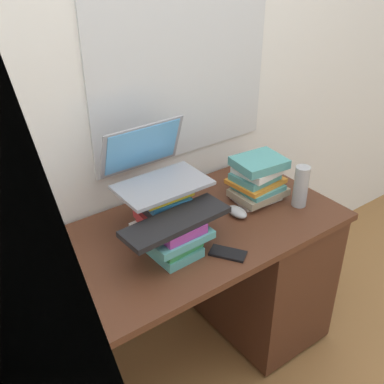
# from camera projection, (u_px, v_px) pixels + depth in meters

# --- Properties ---
(ground_plane) EXTENTS (6.00, 6.00, 0.00)m
(ground_plane) POSITION_uv_depth(u_px,v_px,m) (180.00, 362.00, 2.26)
(ground_plane) COLOR olive
(wall_back) EXTENTS (6.00, 0.06, 2.60)m
(wall_back) POSITION_uv_depth(u_px,v_px,m) (121.00, 76.00, 1.87)
(wall_back) COLOR white
(wall_back) RESTS_ON ground
(desk) EXTENTS (1.43, 0.67, 0.75)m
(desk) POSITION_uv_depth(u_px,v_px,m) (245.00, 269.00, 2.22)
(desk) COLOR #4C2819
(desk) RESTS_ON ground
(book_stack_tall) EXTENTS (0.22, 0.21, 0.20)m
(book_stack_tall) POSITION_uv_depth(u_px,v_px,m) (164.00, 209.00, 1.87)
(book_stack_tall) COLOR white
(book_stack_tall) RESTS_ON desk
(book_stack_keyboard_riser) EXTENTS (0.24, 0.17, 0.13)m
(book_stack_keyboard_riser) POSITION_uv_depth(u_px,v_px,m) (176.00, 239.00, 1.75)
(book_stack_keyboard_riser) COLOR teal
(book_stack_keyboard_riser) RESTS_ON desk
(book_stack_side) EXTENTS (0.23, 0.21, 0.20)m
(book_stack_side) POSITION_uv_depth(u_px,v_px,m) (257.00, 179.00, 2.08)
(book_stack_side) COLOR white
(book_stack_side) RESTS_ON desk
(laptop) EXTENTS (0.36, 0.29, 0.22)m
(laptop) POSITION_uv_depth(u_px,v_px,m) (154.00, 169.00, 1.84)
(laptop) COLOR gray
(laptop) RESTS_ON book_stack_tall
(keyboard) EXTENTS (0.43, 0.16, 0.02)m
(keyboard) POSITION_uv_depth(u_px,v_px,m) (176.00, 221.00, 1.71)
(keyboard) COLOR black
(keyboard) RESTS_ON book_stack_keyboard_riser
(computer_mouse) EXTENTS (0.06, 0.10, 0.04)m
(computer_mouse) POSITION_uv_depth(u_px,v_px,m) (237.00, 212.00, 2.00)
(computer_mouse) COLOR #A5A8AD
(computer_mouse) RESTS_ON desk
(mug) EXTENTS (0.11, 0.07, 0.10)m
(mug) POSITION_uv_depth(u_px,v_px,m) (31.00, 274.00, 1.60)
(mug) COLOR white
(mug) RESTS_ON desk
(water_bottle) EXTENTS (0.06, 0.06, 0.19)m
(water_bottle) POSITION_uv_depth(u_px,v_px,m) (301.00, 186.00, 2.03)
(water_bottle) COLOR #999EA5
(water_bottle) RESTS_ON desk
(cell_phone) EXTENTS (0.13, 0.15, 0.01)m
(cell_phone) POSITION_uv_depth(u_px,v_px,m) (228.00, 253.00, 1.77)
(cell_phone) COLOR black
(cell_phone) RESTS_ON desk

